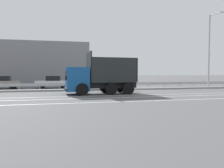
{
  "coord_description": "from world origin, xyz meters",
  "views": [
    {
      "loc": [
        -7.13,
        -21.82,
        1.87
      ],
      "look_at": [
        -2.13,
        -0.32,
        0.77
      ],
      "focal_mm": 35.0,
      "sensor_mm": 36.0,
      "label": 1
    }
  ],
  "objects_px": {
    "street_lamp_1": "(210,48)",
    "dump_truck": "(93,80)",
    "parked_car_3": "(53,82)",
    "median_road_sign": "(124,80)",
    "parked_car_2": "(1,83)"
  },
  "relations": [
    {
      "from": "street_lamp_1",
      "to": "dump_truck",
      "type": "bearing_deg",
      "value": -165.05
    },
    {
      "from": "dump_truck",
      "to": "median_road_sign",
      "type": "xyz_separation_m",
      "value": [
        4.12,
        4.17,
        -0.19
      ]
    },
    {
      "from": "street_lamp_1",
      "to": "parked_car_3",
      "type": "relative_size",
      "value": 2.19
    },
    {
      "from": "dump_truck",
      "to": "parked_car_2",
      "type": "height_order",
      "value": "dump_truck"
    },
    {
      "from": "parked_car_3",
      "to": "dump_truck",
      "type": "bearing_deg",
      "value": -151.91
    },
    {
      "from": "parked_car_2",
      "to": "parked_car_3",
      "type": "distance_m",
      "value": 5.84
    },
    {
      "from": "median_road_sign",
      "to": "parked_car_3",
      "type": "distance_m",
      "value": 9.1
    },
    {
      "from": "street_lamp_1",
      "to": "parked_car_3",
      "type": "xyz_separation_m",
      "value": [
        -18.8,
        4.57,
        -4.23
      ]
    },
    {
      "from": "dump_truck",
      "to": "street_lamp_1",
      "type": "relative_size",
      "value": 0.72
    },
    {
      "from": "median_road_sign",
      "to": "parked_car_3",
      "type": "relative_size",
      "value": 0.51
    },
    {
      "from": "dump_truck",
      "to": "parked_car_2",
      "type": "distance_m",
      "value": 12.9
    },
    {
      "from": "parked_car_3",
      "to": "parked_car_2",
      "type": "bearing_deg",
      "value": 94.44
    },
    {
      "from": "parked_car_3",
      "to": "median_road_sign",
      "type": "bearing_deg",
      "value": -114.95
    },
    {
      "from": "parked_car_2",
      "to": "parked_car_3",
      "type": "height_order",
      "value": "parked_car_2"
    },
    {
      "from": "parked_car_2",
      "to": "parked_car_3",
      "type": "relative_size",
      "value": 1.08
    }
  ]
}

